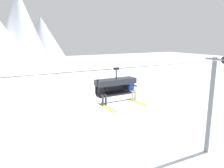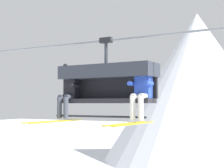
{
  "view_description": "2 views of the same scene",
  "coord_description": "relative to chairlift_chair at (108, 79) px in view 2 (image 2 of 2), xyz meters",
  "views": [
    {
      "loc": [
        -7.04,
        -10.54,
        9.24
      ],
      "look_at": [
        -1.52,
        -0.78,
        6.87
      ],
      "focal_mm": 35.0,
      "sensor_mm": 36.0,
      "label": 1
    },
    {
      "loc": [
        2.5,
        -7.34,
        6.26
      ],
      "look_at": [
        -1.09,
        -0.84,
        6.69
      ],
      "focal_mm": 55.0,
      "sensor_mm": 36.0,
      "label": 2
    }
  ],
  "objects": [
    {
      "name": "skier_black",
      "position": [
        -0.91,
        -0.21,
        -0.26
      ],
      "size": [
        0.48,
        1.7,
        1.34
      ],
      "color": "black"
    },
    {
      "name": "chairlift_chair",
      "position": [
        0.0,
        0.0,
        0.0
      ],
      "size": [
        2.24,
        0.74,
        1.76
      ],
      "color": "#232328"
    },
    {
      "name": "mountain_peak_west",
      "position": [
        -6.41,
        31.78,
        1.45
      ],
      "size": [
        21.17,
        21.17,
        16.54
      ],
      "color": "white",
      "rests_on": "ground_plane"
    },
    {
      "name": "lift_cable",
      "position": [
        0.74,
        -0.07,
        0.85
      ],
      "size": [
        18.83,
        0.05,
        0.05
      ],
      "color": "slate"
    },
    {
      "name": "skier_blue",
      "position": [
        0.91,
        -0.22,
        -0.28
      ],
      "size": [
        0.46,
        1.7,
        1.23
      ],
      "color": "#2847B7"
    }
  ]
}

